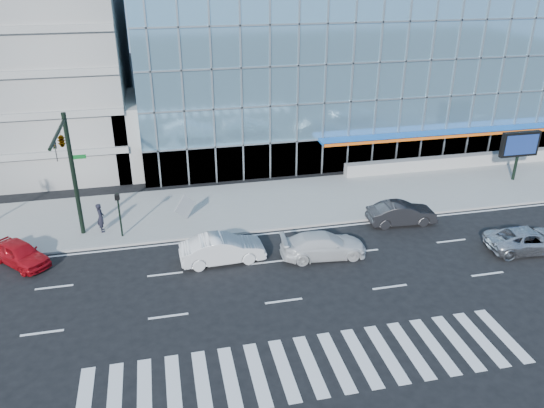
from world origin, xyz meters
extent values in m
plane|color=black|center=(0.00, 0.00, 0.00)|extent=(160.00, 160.00, 0.00)
cube|color=gray|center=(0.00, 8.00, 0.07)|extent=(120.00, 8.00, 0.15)
cube|color=#77AAC7|center=(14.00, 26.00, 7.50)|extent=(42.00, 26.00, 15.00)
cube|color=gray|center=(-6.00, 18.00, 3.00)|extent=(6.00, 8.00, 6.00)
cube|color=gray|center=(24.00, 11.60, 0.65)|extent=(30.00, 0.80, 1.00)
cylinder|color=black|center=(-11.00, 6.00, 4.15)|extent=(0.28, 0.28, 8.00)
cylinder|color=black|center=(-11.00, 3.20, 7.75)|extent=(0.18, 5.60, 0.18)
imported|color=black|center=(-11.00, 1.80, 7.15)|extent=(0.18, 0.22, 1.10)
imported|color=black|center=(-11.00, 4.00, 7.15)|extent=(0.48, 2.24, 0.90)
cube|color=#0C591E|center=(-10.55, 6.00, 5.35)|extent=(0.90, 0.05, 0.25)
cylinder|color=black|center=(-8.50, 5.00, 1.65)|extent=(0.12, 0.12, 3.00)
cube|color=black|center=(-8.50, 4.85, 2.95)|extent=(0.30, 0.25, 0.35)
cylinder|color=black|center=(22.00, 8.00, 1.15)|extent=(0.24, 0.24, 2.00)
cube|color=black|center=(22.00, 8.00, 3.15)|extent=(3.20, 0.40, 2.00)
cube|color=#0C193F|center=(22.00, 7.78, 3.15)|extent=(2.80, 0.02, 1.60)
imported|color=silver|center=(15.90, -2.07, 0.72)|extent=(5.34, 2.82, 1.43)
imported|color=silver|center=(3.42, -0.01, 0.75)|extent=(5.28, 2.37, 1.50)
imported|color=silver|center=(-2.58, 0.73, 0.82)|extent=(5.06, 1.94, 1.65)
imported|color=black|center=(9.90, 3.00, 0.76)|extent=(4.69, 1.87, 1.52)
imported|color=#B10D16|center=(-14.21, 3.01, 0.71)|extent=(4.06, 4.18, 1.42)
imported|color=black|center=(-9.80, 5.98, 1.13)|extent=(0.63, 0.81, 1.97)
cube|color=#A4A4A4|center=(-4.31, 6.56, 1.07)|extent=(1.58, 1.04, 1.84)
camera|label=1|loc=(-5.65, -26.44, 16.41)|focal=35.00mm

